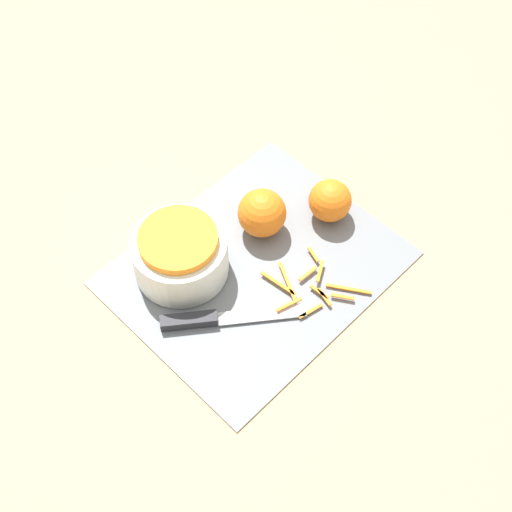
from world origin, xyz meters
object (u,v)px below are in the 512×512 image
Objects in this scene: bowl_speckled at (180,254)px; orange_left at (330,201)px; orange_right at (262,213)px; knife at (207,319)px.

orange_left is at bearing -20.57° from bowl_speckled.
bowl_speckled reaches higher than orange_left.
orange_left is (0.24, -0.09, -0.01)m from bowl_speckled.
orange_right is (-0.10, 0.06, 0.00)m from orange_left.
orange_left is at bearing 39.34° from knife.
bowl_speckled is at bearing 167.30° from orange_right.
bowl_speckled is 1.87× the size of orange_right.
bowl_speckled is 0.80× the size of knife.
orange_right is (0.18, 0.06, 0.03)m from knife.
bowl_speckled is 2.09× the size of orange_left.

